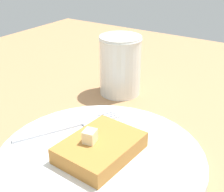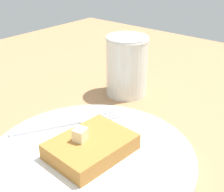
{
  "view_description": "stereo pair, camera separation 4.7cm",
  "coord_description": "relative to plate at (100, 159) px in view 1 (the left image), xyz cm",
  "views": [
    {
      "loc": [
        -14.98,
        25.78,
        27.55
      ],
      "look_at": [
        8.23,
        -9.64,
        6.6
      ],
      "focal_mm": 50.0,
      "sensor_mm": 36.0,
      "label": 1
    },
    {
      "loc": [
        -18.78,
        22.98,
        27.55
      ],
      "look_at": [
        8.23,
        -9.64,
        6.6
      ],
      "focal_mm": 50.0,
      "sensor_mm": 36.0,
      "label": 2
    }
  ],
  "objects": [
    {
      "name": "toast_slice_center",
      "position": [
        0.0,
        -0.0,
        1.7
      ],
      "size": [
        8.24,
        10.7,
        2.1
      ],
      "primitive_type": "cube",
      "rotation": [
        0.0,
        0.0,
        -0.07
      ],
      "color": "#AC7131",
      "rests_on": "plate"
    },
    {
      "name": "butter_pat_primary",
      "position": [
        0.89,
        0.81,
        3.54
      ],
      "size": [
        1.73,
        1.85,
        1.6
      ],
      "primitive_type": "cube",
      "rotation": [
        0.0,
        0.0,
        1.77
      ],
      "color": "#F4E5B4",
      "rests_on": "toast_slice_center"
    },
    {
      "name": "fork",
      "position": [
        6.94,
        -3.67,
        0.83
      ],
      "size": [
        9.06,
        14.66,
        0.36
      ],
      "color": "silver",
      "rests_on": "plate"
    },
    {
      "name": "table_surface",
      "position": [
        -3.63,
        -0.09,
        -1.95
      ],
      "size": [
        125.62,
        125.62,
        2.1
      ],
      "primitive_type": "cube",
      "color": "#A4764D",
      "rests_on": "ground"
    },
    {
      "name": "plate",
      "position": [
        0.0,
        0.0,
        0.0
      ],
      "size": [
        26.26,
        26.26,
        1.55
      ],
      "color": "silver",
      "rests_on": "table_surface"
    },
    {
      "name": "syrup_jar",
      "position": [
        9.2,
        -19.46,
        4.07
      ],
      "size": [
        7.66,
        7.66,
        10.82
      ],
      "color": "#5A2411",
      "rests_on": "table_surface"
    }
  ]
}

